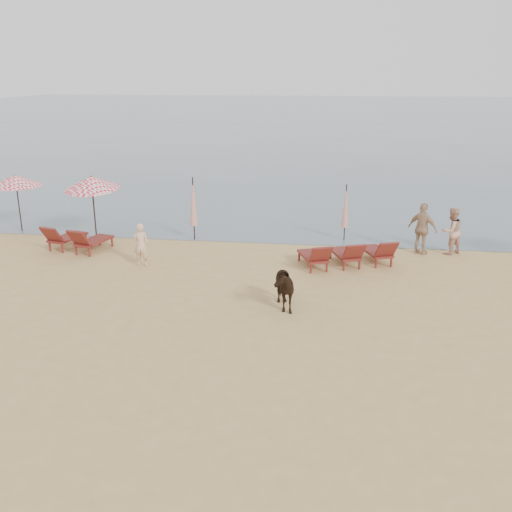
% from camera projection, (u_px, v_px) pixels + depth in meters
% --- Properties ---
extents(ground, '(120.00, 120.00, 0.00)m').
position_uv_depth(ground, '(229.00, 366.00, 13.38)').
color(ground, tan).
rests_on(ground, ground).
extents(sea, '(160.00, 140.00, 0.06)m').
position_uv_depth(sea, '(318.00, 115.00, 88.81)').
color(sea, '#51606B').
rests_on(sea, ground).
extents(lounger_cluster_left, '(2.41, 2.35, 0.71)m').
position_uv_depth(lounger_cluster_left, '(76.00, 238.00, 21.78)').
color(lounger_cluster_left, maroon).
rests_on(lounger_cluster_left, ground).
extents(lounger_cluster_right, '(3.54, 2.79, 0.68)m').
position_uv_depth(lounger_cluster_right, '(347.00, 253.00, 20.06)').
color(lounger_cluster_right, maroon).
rests_on(lounger_cluster_right, ground).
extents(umbrella_open_left_a, '(2.17, 2.17, 2.47)m').
position_uv_depth(umbrella_open_left_a, '(16.00, 181.00, 23.86)').
color(umbrella_open_left_a, black).
rests_on(umbrella_open_left_a, ground).
extents(umbrella_open_left_b, '(2.15, 2.19, 2.74)m').
position_uv_depth(umbrella_open_left_b, '(92.00, 183.00, 22.58)').
color(umbrella_open_left_b, black).
rests_on(umbrella_open_left_b, ground).
extents(umbrella_closed_left, '(0.32, 0.32, 2.59)m').
position_uv_depth(umbrella_closed_left, '(193.00, 202.00, 22.80)').
color(umbrella_closed_left, black).
rests_on(umbrella_closed_left, ground).
extents(umbrella_closed_right, '(0.28, 0.28, 2.32)m').
position_uv_depth(umbrella_closed_right, '(346.00, 206.00, 22.81)').
color(umbrella_closed_right, black).
rests_on(umbrella_closed_right, ground).
extents(cow, '(1.21, 1.75, 1.35)m').
position_uv_depth(cow, '(280.00, 286.00, 16.48)').
color(cow, black).
rests_on(cow, ground).
extents(beachgoer_left, '(0.59, 0.41, 1.55)m').
position_uv_depth(beachgoer_left, '(141.00, 245.00, 20.02)').
color(beachgoer_left, '#E4B28E').
rests_on(beachgoer_left, ground).
extents(beachgoer_right_a, '(1.09, 1.04, 1.78)m').
position_uv_depth(beachgoer_right_a, '(451.00, 231.00, 21.31)').
color(beachgoer_right_a, tan).
rests_on(beachgoer_right_a, ground).
extents(beachgoer_right_b, '(1.21, 1.06, 1.96)m').
position_uv_depth(beachgoer_right_b, '(422.00, 229.00, 21.26)').
color(beachgoer_right_b, tan).
rests_on(beachgoer_right_b, ground).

